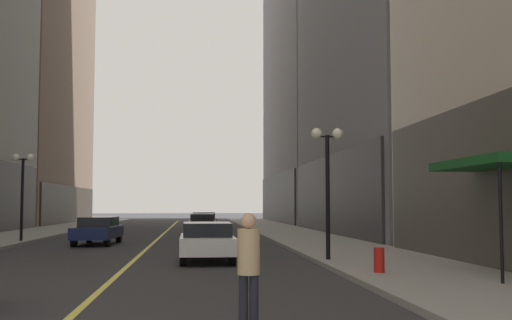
{
  "coord_description": "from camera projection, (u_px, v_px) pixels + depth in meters",
  "views": [
    {
      "loc": [
        2.13,
        -3.7,
        1.92
      ],
      "look_at": [
        5.36,
        29.65,
        4.35
      ],
      "focal_mm": 43.24,
      "sensor_mm": 36.0,
      "label": 1
    }
  ],
  "objects": [
    {
      "name": "ground_plane",
      "position": [
        162.0,
        236.0,
        38.08
      ],
      "size": [
        200.0,
        200.0,
        0.0
      ],
      "primitive_type": "plane",
      "color": "#2D2D30"
    },
    {
      "name": "sidewalk_left",
      "position": [
        24.0,
        235.0,
        37.29
      ],
      "size": [
        4.5,
        78.0,
        0.15
      ],
      "primitive_type": "cube",
      "color": "gray",
      "rests_on": "ground"
    },
    {
      "name": "sidewalk_right",
      "position": [
        293.0,
        234.0,
        38.88
      ],
      "size": [
        4.5,
        78.0,
        0.15
      ],
      "primitive_type": "cube",
      "color": "gray",
      "rests_on": "ground"
    },
    {
      "name": "lane_centre_stripe",
      "position": [
        162.0,
        236.0,
        38.08
      ],
      "size": [
        0.16,
        70.0,
        0.01
      ],
      "primitive_type": "cube",
      "color": "#E5D64C",
      "rests_on": "ground"
    },
    {
      "name": "building_left_far",
      "position": [
        5.0,
        69.0,
        62.36
      ],
      "size": [
        13.75,
        26.0,
        31.33
      ],
      "color": "gray",
      "rests_on": "ground"
    },
    {
      "name": "building_right_far",
      "position": [
        332.0,
        3.0,
        66.19
      ],
      "size": [
        12.33,
        26.0,
        47.23
      ],
      "color": "gray",
      "rests_on": "ground"
    },
    {
      "name": "storefront_awning_right",
      "position": [
        489.0,
        164.0,
        16.01
      ],
      "size": [
        1.6,
        4.19,
        3.12
      ],
      "color": "#144C1E",
      "rests_on": "ground"
    },
    {
      "name": "car_white",
      "position": [
        207.0,
        240.0,
        20.72
      ],
      "size": [
        1.81,
        4.17,
        1.32
      ],
      "color": "silver",
      "rests_on": "ground"
    },
    {
      "name": "car_navy",
      "position": [
        98.0,
        229.0,
        29.7
      ],
      "size": [
        1.93,
        4.6,
        1.32
      ],
      "color": "#141E4C",
      "rests_on": "ground"
    },
    {
      "name": "car_maroon",
      "position": [
        202.0,
        223.0,
        40.39
      ],
      "size": [
        1.8,
        4.73,
        1.32
      ],
      "color": "maroon",
      "rests_on": "ground"
    },
    {
      "name": "car_green",
      "position": [
        204.0,
        220.0,
        47.72
      ],
      "size": [
        1.93,
        4.24,
        1.32
      ],
      "color": "#196038",
      "rests_on": "ground"
    },
    {
      "name": "pedestrian_in_tan_trench",
      "position": [
        249.0,
        262.0,
        9.26
      ],
      "size": [
        0.4,
        0.4,
        1.79
      ],
      "color": "black",
      "rests_on": "ground"
    },
    {
      "name": "traffic_light_near_right",
      "position": [
        461.0,
        56.0,
        7.55
      ],
      "size": [
        3.43,
        0.35,
        5.65
      ],
      "color": "black",
      "rests_on": "ground"
    },
    {
      "name": "street_lamp_left_far",
      "position": [
        23.0,
        177.0,
        30.32
      ],
      "size": [
        1.06,
        0.36,
        4.43
      ],
      "color": "black",
      "rests_on": "ground"
    },
    {
      "name": "street_lamp_right_mid",
      "position": [
        327.0,
        164.0,
        20.17
      ],
      "size": [
        1.06,
        0.36,
        4.43
      ],
      "color": "black",
      "rests_on": "ground"
    },
    {
      "name": "fire_hydrant_right",
      "position": [
        379.0,
        263.0,
        16.09
      ],
      "size": [
        0.28,
        0.28,
        0.8
      ],
      "primitive_type": "cylinder",
      "color": "red",
      "rests_on": "ground"
    }
  ]
}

